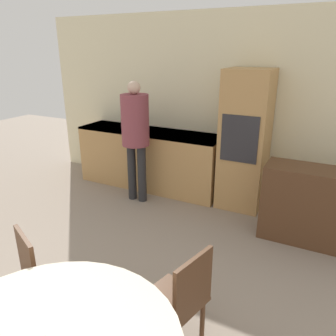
{
  "coord_description": "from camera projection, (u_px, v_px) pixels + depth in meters",
  "views": [
    {
      "loc": [
        1.28,
        0.33,
        2.09
      ],
      "look_at": [
        0.07,
        2.67,
        1.13
      ],
      "focal_mm": 35.0,
      "sensor_mm": 36.0,
      "label": 1
    }
  ],
  "objects": [
    {
      "name": "wall_back",
      "position": [
        235.0,
        108.0,
        4.64
      ],
      "size": [
        6.45,
        0.05,
        2.6
      ],
      "color": "beige",
      "rests_on": "ground_plane"
    },
    {
      "name": "kitchen_counter",
      "position": [
        150.0,
        158.0,
        5.16
      ],
      "size": [
        2.29,
        0.6,
        0.91
      ],
      "color": "tan",
      "rests_on": "ground_plane"
    },
    {
      "name": "oven_unit",
      "position": [
        245.0,
        141.0,
        4.37
      ],
      "size": [
        0.59,
        0.59,
        1.87
      ],
      "color": "tan",
      "rests_on": "ground_plane"
    },
    {
      "name": "sideboard",
      "position": [
        318.0,
        207.0,
        3.64
      ],
      "size": [
        1.19,
        0.45,
        0.87
      ],
      "color": "#51331E",
      "rests_on": "ground_plane"
    },
    {
      "name": "chair_far_left",
      "position": [
        16.0,
        285.0,
        2.36
      ],
      "size": [
        0.53,
        0.53,
        0.86
      ],
      "rotation": [
        0.0,
        0.0,
        5.85
      ],
      "color": "#51331E",
      "rests_on": "ground_plane"
    },
    {
      "name": "chair_far_right",
      "position": [
        181.0,
        299.0,
        2.22
      ],
      "size": [
        0.48,
        0.48,
        0.86
      ],
      "rotation": [
        0.0,
        0.0,
        4.47
      ],
      "color": "#51331E",
      "rests_on": "ground_plane"
    },
    {
      "name": "person_standing",
      "position": [
        135.0,
        129.0,
        4.48
      ],
      "size": [
        0.38,
        0.38,
        1.7
      ],
      "color": "#262628",
      "rests_on": "ground_plane"
    }
  ]
}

